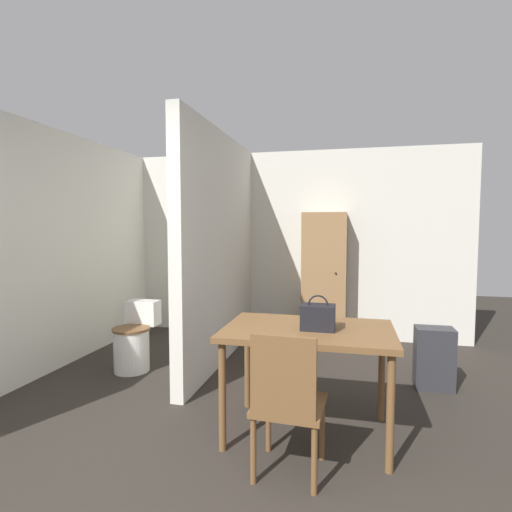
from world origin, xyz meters
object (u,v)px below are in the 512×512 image
(wooden_chair, at_px, (287,400))
(space_heater, at_px, (434,358))
(handbag, at_px, (318,317))
(toilet, at_px, (134,341))
(wooden_cabinet, at_px, (324,278))
(dining_table, at_px, (308,340))

(wooden_chair, bearing_deg, space_heater, 58.45)
(handbag, xyz_separation_m, space_heater, (0.98, 1.12, -0.58))
(wooden_chair, height_order, space_heater, wooden_chair)
(toilet, bearing_deg, wooden_chair, -38.21)
(toilet, height_order, wooden_cabinet, wooden_cabinet)
(dining_table, distance_m, wooden_cabinet, 2.40)
(dining_table, height_order, wooden_chair, wooden_chair)
(toilet, distance_m, handbag, 2.25)
(space_heater, bearing_deg, toilet, -176.51)
(wooden_chair, xyz_separation_m, space_heater, (1.12, 1.62, -0.19))
(wooden_chair, distance_m, handbag, 0.65)
(dining_table, bearing_deg, space_heater, 46.15)
(wooden_chair, bearing_deg, wooden_cabinet, 92.43)
(wooden_cabinet, xyz_separation_m, space_heater, (1.09, -1.31, -0.55))
(wooden_cabinet, bearing_deg, wooden_chair, -90.59)
(handbag, bearing_deg, wooden_cabinet, 92.51)
(wooden_cabinet, bearing_deg, toilet, -141.40)
(dining_table, xyz_separation_m, handbag, (0.07, -0.03, 0.17))
(dining_table, bearing_deg, toilet, 154.32)
(handbag, bearing_deg, dining_table, 156.80)
(wooden_chair, bearing_deg, handbag, 77.72)
(toilet, relative_size, wooden_cabinet, 0.41)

